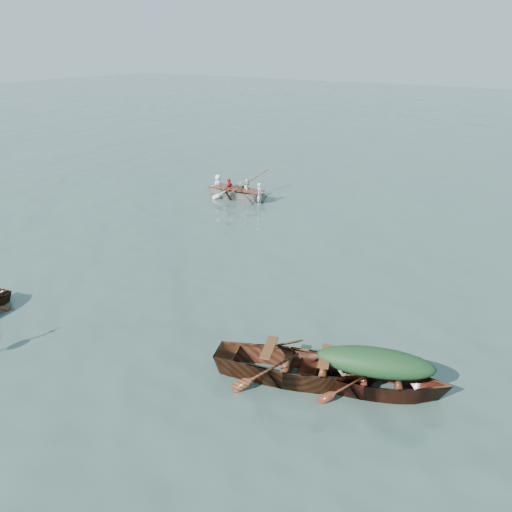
{
  "coord_description": "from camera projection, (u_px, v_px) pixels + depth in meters",
  "views": [
    {
      "loc": [
        6.85,
        -7.48,
        6.09
      ],
      "look_at": [
        -0.17,
        3.31,
        0.5
      ],
      "focal_mm": 35.0,
      "sensor_mm": 36.0,
      "label": 1
    }
  ],
  "objects": [
    {
      "name": "open_wooden_boat",
      "position": [
        296.0,
        380.0,
        9.73
      ],
      "size": [
        4.7,
        2.73,
        1.06
      ],
      "primitive_type": "imported",
      "rotation": [
        0.0,
        0.0,
        1.89
      ],
      "color": "#533214",
      "rests_on": "ground"
    },
    {
      "name": "ground",
      "position": [
        185.0,
        325.0,
        11.61
      ],
      "size": [
        140.0,
        140.0,
        0.0
      ],
      "primitive_type": "plane",
      "color": "#3A5149",
      "rests_on": "ground"
    },
    {
      "name": "rowed_boat",
      "position": [
        239.0,
        199.0,
        20.74
      ],
      "size": [
        3.98,
        1.41,
        0.91
      ],
      "primitive_type": "imported",
      "rotation": [
        0.0,
        0.0,
        1.63
      ],
      "color": "beige",
      "rests_on": "ground"
    },
    {
      "name": "thwart_benches",
      "position": [
        297.0,
        356.0,
        9.51
      ],
      "size": [
        2.39,
        1.5,
        0.04
      ],
      "primitive_type": null,
      "rotation": [
        0.0,
        0.0,
        1.89
      ],
      "color": "#512A12",
      "rests_on": "open_wooden_boat"
    },
    {
      "name": "green_tarp_boat",
      "position": [
        372.0,
        391.0,
        9.41
      ],
      "size": [
        4.1,
        2.46,
        0.89
      ],
      "primitive_type": "imported",
      "rotation": [
        0.0,
        0.0,
        1.91
      ],
      "color": "#562814",
      "rests_on": "ground"
    },
    {
      "name": "oars",
      "position": [
        238.0,
        188.0,
        20.54
      ],
      "size": [
        0.76,
        2.63,
        0.06
      ],
      "primitive_type": null,
      "rotation": [
        0.0,
        0.0,
        1.63
      ],
      "color": "brown",
      "rests_on": "rowed_boat"
    },
    {
      "name": "rowers",
      "position": [
        238.0,
        180.0,
        20.4
      ],
      "size": [
        2.8,
        1.22,
        0.76
      ],
      "primitive_type": "imported",
      "rotation": [
        0.0,
        0.0,
        1.63
      ],
      "color": "silver",
      "rests_on": "rowed_boat"
    },
    {
      "name": "green_tarp_cover",
      "position": [
        376.0,
        360.0,
        9.13
      ],
      "size": [
        2.26,
        1.35,
        0.52
      ],
      "primitive_type": "ellipsoid",
      "rotation": [
        0.0,
        0.0,
        1.91
      ],
      "color": "#1A3F1D",
      "rests_on": "green_tarp_boat"
    }
  ]
}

